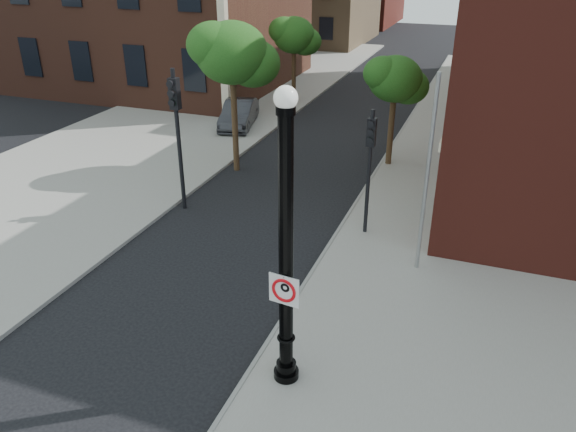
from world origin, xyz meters
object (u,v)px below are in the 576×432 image
at_px(parked_car, 239,114).
at_px(no_parking_sign, 284,290).
at_px(lamppost, 286,263).
at_px(traffic_signal_right, 370,153).
at_px(traffic_signal_left, 176,117).

bearing_deg(parked_car, no_parking_sign, -76.06).
height_order(lamppost, parked_car, lamppost).
distance_m(lamppost, no_parking_sign, 0.54).
relative_size(no_parking_sign, parked_car, 0.16).
distance_m(parked_car, traffic_signal_right, 12.98).
relative_size(parked_car, traffic_signal_right, 0.98).
relative_size(lamppost, traffic_signal_right, 1.55).
bearing_deg(traffic_signal_right, lamppost, -90.66).
bearing_deg(parked_car, lamppost, -75.88).
relative_size(lamppost, parked_car, 1.57).
bearing_deg(lamppost, traffic_signal_left, 133.19).
distance_m(no_parking_sign, traffic_signal_left, 9.69).
height_order(parked_car, traffic_signal_right, traffic_signal_right).
bearing_deg(no_parking_sign, traffic_signal_left, 139.05).
distance_m(parked_car, traffic_signal_left, 10.19).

